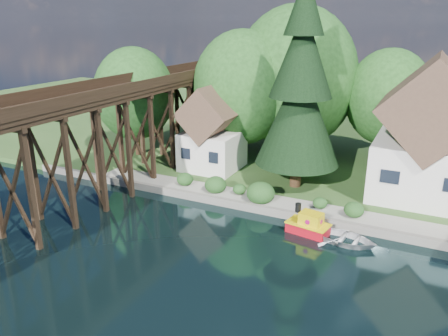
{
  "coord_description": "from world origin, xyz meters",
  "views": [
    {
      "loc": [
        7.08,
        -20.22,
        13.96
      ],
      "look_at": [
        -5.67,
        6.0,
        3.92
      ],
      "focal_mm": 35.0,
      "sensor_mm": 36.0,
      "label": 1
    }
  ],
  "objects_px": {
    "shed": "(212,134)",
    "boat_white_a": "(346,237)",
    "trestle_bridge": "(100,135)",
    "house_left": "(428,139)",
    "tugboat": "(309,225)",
    "conifer": "(300,89)"
  },
  "relations": [
    {
      "from": "conifer",
      "to": "tugboat",
      "type": "bearing_deg",
      "value": -65.96
    },
    {
      "from": "house_left",
      "to": "conifer",
      "type": "xyz_separation_m",
      "value": [
        -9.57,
        -2.59,
        3.49
      ]
    },
    {
      "from": "house_left",
      "to": "shed",
      "type": "bearing_deg",
      "value": -175.23
    },
    {
      "from": "house_left",
      "to": "tugboat",
      "type": "bearing_deg",
      "value": -123.93
    },
    {
      "from": "conifer",
      "to": "boat_white_a",
      "type": "height_order",
      "value": "conifer"
    },
    {
      "from": "house_left",
      "to": "tugboat",
      "type": "xyz_separation_m",
      "value": [
        -6.45,
        -9.59,
        -4.52
      ]
    },
    {
      "from": "boat_white_a",
      "to": "tugboat",
      "type": "bearing_deg",
      "value": 89.43
    },
    {
      "from": "trestle_bridge",
      "to": "boat_white_a",
      "type": "bearing_deg",
      "value": 2.82
    },
    {
      "from": "shed",
      "to": "tugboat",
      "type": "bearing_deg",
      "value": -35.0
    },
    {
      "from": "conifer",
      "to": "boat_white_a",
      "type": "distance_m",
      "value": 12.37
    },
    {
      "from": "house_left",
      "to": "shed",
      "type": "xyz_separation_m",
      "value": [
        -18.0,
        -1.5,
        -1.31
      ]
    },
    {
      "from": "trestle_bridge",
      "to": "tugboat",
      "type": "relative_size",
      "value": 14.47
    },
    {
      "from": "shed",
      "to": "tugboat",
      "type": "distance_m",
      "value": 14.46
    },
    {
      "from": "house_left",
      "to": "shed",
      "type": "distance_m",
      "value": 18.11
    },
    {
      "from": "shed",
      "to": "boat_white_a",
      "type": "relative_size",
      "value": 1.95
    },
    {
      "from": "trestle_bridge",
      "to": "conifer",
      "type": "bearing_deg",
      "value": 31.55
    },
    {
      "from": "trestle_bridge",
      "to": "house_left",
      "type": "xyz_separation_m",
      "value": [
        23.0,
        10.83,
        -0.21
      ]
    },
    {
      "from": "conifer",
      "to": "shed",
      "type": "bearing_deg",
      "value": 172.67
    },
    {
      "from": "trestle_bridge",
      "to": "shed",
      "type": "distance_m",
      "value": 10.69
    },
    {
      "from": "shed",
      "to": "boat_white_a",
      "type": "bearing_deg",
      "value": -30.73
    },
    {
      "from": "house_left",
      "to": "tugboat",
      "type": "distance_m",
      "value": 12.41
    },
    {
      "from": "trestle_bridge",
      "to": "shed",
      "type": "xyz_separation_m",
      "value": [
        5.0,
        9.33,
        -1.52
      ]
    }
  ]
}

